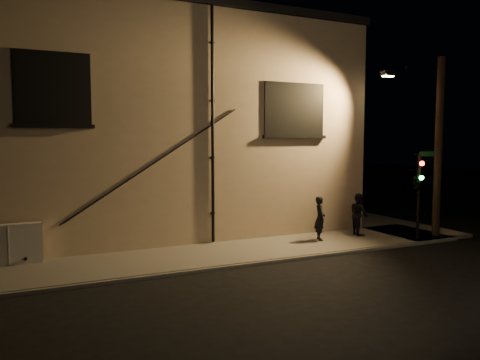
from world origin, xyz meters
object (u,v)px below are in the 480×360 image
utility_cabinet (8,245)px  pedestrian_b (359,214)px  traffic_signal (417,181)px  streetlamp_pole (435,143)px  pedestrian_a (320,218)px

utility_cabinet → pedestrian_b: (12.30, -0.84, 0.21)m
utility_cabinet → pedestrian_b: pedestrian_b is taller
utility_cabinet → traffic_signal: bearing=-10.5°
traffic_signal → streetlamp_pole: (1.25, 0.38, 1.39)m
traffic_signal → streetlamp_pole: bearing=17.1°
pedestrian_a → traffic_signal: size_ratio=0.50×
pedestrian_a → streetlamp_pole: bearing=-84.4°
pedestrian_a → streetlamp_pole: (4.49, -1.11, 2.77)m
utility_cabinet → pedestrian_a: 10.40m
pedestrian_a → pedestrian_b: bearing=-65.1°
pedestrian_a → streetlamp_pole: size_ratio=0.23×
utility_cabinet → pedestrian_a: (10.35, -1.02, 0.20)m
utility_cabinet → streetlamp_pole: streetlamp_pole is taller
pedestrian_b → streetlamp_pole: (2.53, -1.29, 2.77)m
utility_cabinet → pedestrian_a: pedestrian_a is taller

